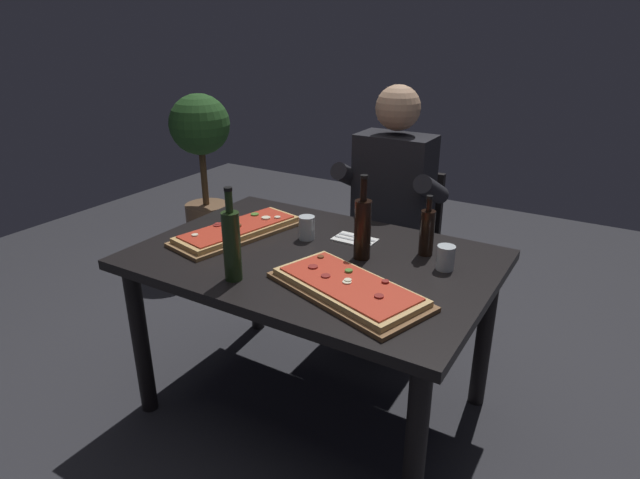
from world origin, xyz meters
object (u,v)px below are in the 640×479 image
Objects in this scene: dining_table at (314,276)px; potted_plant_corner at (203,164)px; pizza_rectangular_left at (238,230)px; pizza_rectangular_front at (348,288)px; wine_bottle_dark at (232,244)px; vinegar_bottle_green at (427,231)px; diner_chair at (396,243)px; oil_bottle_amber at (363,227)px; tumbler_near_camera at (307,229)px; seated_diner at (389,204)px; tumbler_far_side at (445,259)px.

potted_plant_corner is (-1.52, 1.01, 0.05)m from dining_table.
pizza_rectangular_front is at bearing -18.93° from pizza_rectangular_left.
wine_bottle_dark is (-0.14, -0.33, 0.23)m from dining_table.
diner_chair is (-0.38, 0.62, -0.35)m from vinegar_bottle_green.
pizza_rectangular_front is at bearing -71.78° from oil_bottle_amber.
vinegar_bottle_green is 0.21× the size of potted_plant_corner.
vinegar_bottle_green is at bearing 12.17° from tumbler_near_camera.
potted_plant_corner reaches higher than vinegar_bottle_green.
seated_diner reaches higher than potted_plant_corner.
wine_bottle_dark is 1.41× the size of vinegar_bottle_green.
wine_bottle_dark reaches higher than oil_bottle_amber.
tumbler_near_camera reaches higher than pizza_rectangular_front.
dining_table is at bearing -89.86° from seated_diner.
tumbler_far_side is 0.77m from seated_diner.
pizza_rectangular_left is 6.72× the size of tumbler_far_side.
vinegar_bottle_green is at bearing -58.18° from diner_chair.
tumbler_far_side is at bearing 8.22° from pizza_rectangular_left.
potted_plant_corner is (-1.39, 1.34, -0.18)m from wine_bottle_dark.
pizza_rectangular_left is 0.73× the size of diner_chair.
vinegar_bottle_green reaches higher than diner_chair.
wine_bottle_dark reaches higher than pizza_rectangular_front.
pizza_rectangular_left is at bearing -174.18° from oil_bottle_amber.
tumbler_near_camera is (0.02, 0.46, -0.09)m from wine_bottle_dark.
diner_chair reaches higher than tumbler_near_camera.
seated_diner is (-0.38, 0.50, -0.10)m from vinegar_bottle_green.
tumbler_near_camera is at bearing 169.06° from oil_bottle_amber.
seated_diner reaches higher than tumbler_far_side.
oil_bottle_amber is at bearing -28.76° from potted_plant_corner.
tumbler_near_camera is at bearing -31.92° from potted_plant_corner.
tumbler_far_side is at bearing -49.99° from seated_diner.
wine_bottle_dark is 0.40× the size of diner_chair.
oil_bottle_amber is at bearing -141.21° from vinegar_bottle_green.
diner_chair is (-0.18, 0.78, -0.38)m from oil_bottle_amber.
potted_plant_corner reaches higher than pizza_rectangular_left.
tumbler_near_camera is at bearing 131.08° from dining_table.
vinegar_bottle_green is at bearing 32.21° from dining_table.
vinegar_bottle_green is at bearing 15.92° from pizza_rectangular_left.
oil_bottle_amber reaches higher than pizza_rectangular_front.
vinegar_bottle_green is at bearing -52.38° from seated_diner.
vinegar_bottle_green is 2.06m from potted_plant_corner.
oil_bottle_amber is 0.26m from vinegar_bottle_green.
dining_table is 0.74m from seated_diner.
seated_diner is at bearing 105.16° from oil_bottle_amber.
pizza_rectangular_front is at bearing -121.59° from tumbler_far_side.
wine_bottle_dark is at bearing -142.80° from tumbler_far_side.
wine_bottle_dark is at bearing -163.84° from pizza_rectangular_front.
potted_plant_corner is at bearing 146.46° from dining_table.
tumbler_near_camera is at bearing 22.14° from pizza_rectangular_left.
oil_bottle_amber is 0.39× the size of diner_chair.
tumbler_far_side is 0.91m from diner_chair.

